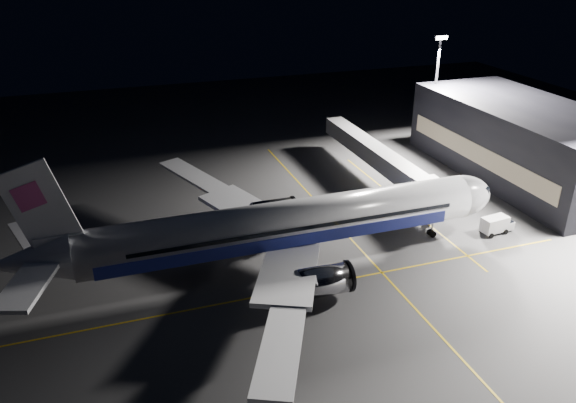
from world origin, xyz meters
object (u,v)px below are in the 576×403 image
Objects in this scene: airliner at (278,226)px; service_truck at (497,224)px; jet_bridge at (381,158)px; safety_cone_a at (235,252)px; floodlight_mast_north at (436,82)px; baggage_tug at (261,209)px; safety_cone_b at (319,238)px; safety_cone_c at (268,246)px.

airliner is 12.62× the size of service_truck.
jet_bridge reaches higher than safety_cone_a.
floodlight_mast_north reaches higher than baggage_tug.
baggage_tug is 10.85m from safety_cone_b.
airliner reaches higher than safety_cone_b.
airliner is 14.30m from baggage_tug.
service_truck reaches higher than safety_cone_a.
floodlight_mast_north is 37.27m from service_truck.
airliner is 7.67m from safety_cone_a.
baggage_tug is (-28.47, 15.47, -0.36)m from service_truck.
safety_cone_b is at bearing 159.24° from service_truck.
floodlight_mast_north is 6.58× the size of baggage_tug.
service_truck is 35.28m from safety_cone_a.
service_truck is 32.40m from baggage_tug.
service_truck is at bearing -9.71° from safety_cone_a.
floodlight_mast_north is at bearing 37.80° from baggage_tug.
safety_cone_c is (-1.90, -9.45, -0.66)m from baggage_tug.
safety_cone_a is (-6.29, -9.52, -0.61)m from baggage_tug.
airliner reaches higher than baggage_tug.
safety_cone_a is at bearing -152.89° from jet_bridge.
floodlight_mast_north is 44.78m from baggage_tug.
safety_cone_c is (-41.05, -27.91, -12.12)m from floodlight_mast_north.
airliner is 6.38m from safety_cone_c.
safety_cone_c is at bearing -145.79° from floodlight_mast_north.
baggage_tug is (-39.16, -18.46, -11.45)m from floodlight_mast_north.
jet_bridge is 31.14m from safety_cone_a.
service_truck is (7.31, -20.01, -3.30)m from jet_bridge.
airliner is at bearing -150.52° from safety_cone_b.
jet_bridge is 21.73m from safety_cone_b.
baggage_tug is 6.17× the size of safety_cone_c.
service_truck is 30.97m from safety_cone_c.
floodlight_mast_north reaches higher than jet_bridge.
airliner is at bearing -142.09° from floodlight_mast_north.
safety_cone_a is (-34.76, 5.95, -0.98)m from service_truck.
safety_cone_a is at bearing -148.38° from floodlight_mast_north.
service_truck reaches higher than baggage_tug.
jet_bridge is at bearing 27.11° from safety_cone_a.
safety_cone_c is (4.40, 0.08, -0.05)m from safety_cone_a.
baggage_tug is at bearing 56.55° from safety_cone_a.
jet_bridge is 1.66× the size of floodlight_mast_north.
baggage_tug is 5.80× the size of safety_cone_b.
baggage_tug is 9.66m from safety_cone_c.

